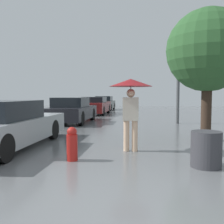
% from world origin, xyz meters
% --- Properties ---
extents(ground_plane, '(60.00, 60.00, 0.00)m').
position_xyz_m(ground_plane, '(0.00, 0.00, 0.00)').
color(ground_plane, slate).
extents(pedestrian, '(1.07, 1.07, 1.80)m').
position_xyz_m(pedestrian, '(0.08, 3.44, 1.45)').
color(pedestrian, beige).
rests_on(pedestrian, ground_plane).
extents(parked_car_nearest, '(1.64, 4.58, 1.26)m').
position_xyz_m(parked_car_nearest, '(-3.19, 3.41, 0.59)').
color(parked_car_nearest, '#9EA3A8').
rests_on(parked_car_nearest, ground_plane).
extents(parked_car_second, '(1.79, 4.14, 1.28)m').
position_xyz_m(parked_car_second, '(-3.26, 9.71, 0.60)').
color(parked_car_second, black).
rests_on(parked_car_second, ground_plane).
extents(parked_car_third, '(1.77, 4.41, 1.27)m').
position_xyz_m(parked_car_third, '(-3.15, 15.43, 0.61)').
color(parked_car_third, maroon).
rests_on(parked_car_third, ground_plane).
extents(parked_car_farthest, '(1.64, 4.06, 1.30)m').
position_xyz_m(parked_car_farthest, '(-3.27, 20.79, 0.61)').
color(parked_car_farthest, '#4C514C').
rests_on(parked_car_farthest, ground_plane).
extents(tree, '(2.48, 2.48, 3.99)m').
position_xyz_m(tree, '(2.31, 5.16, 2.73)').
color(tree, '#38281E').
rests_on(tree, ground_plane).
extents(street_lamp, '(0.33, 0.33, 4.16)m').
position_xyz_m(street_lamp, '(2.08, 9.81, 2.51)').
color(street_lamp, '#515456').
rests_on(street_lamp, ground_plane).
extents(trash_bin, '(0.58, 0.58, 0.70)m').
position_xyz_m(trash_bin, '(1.61, 2.24, 0.35)').
color(trash_bin, '#38383D').
rests_on(trash_bin, ground_plane).
extents(fire_hydrant, '(0.23, 0.23, 0.73)m').
position_xyz_m(fire_hydrant, '(-1.11, 2.38, 0.36)').
color(fire_hydrant, '#B21E19').
rests_on(fire_hydrant, ground_plane).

